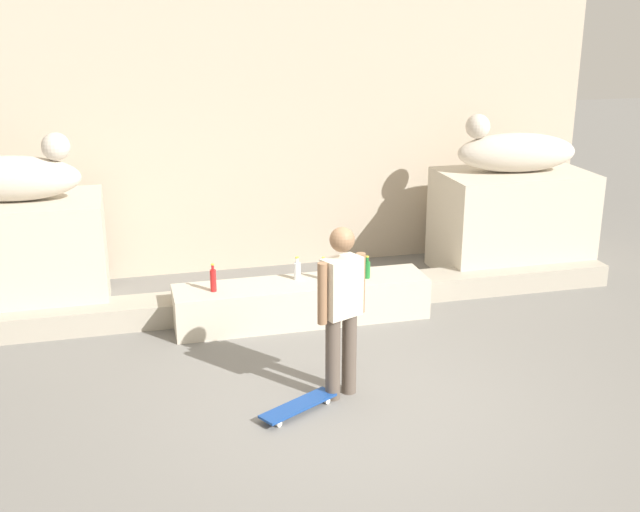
{
  "coord_description": "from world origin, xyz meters",
  "views": [
    {
      "loc": [
        -1.93,
        -6.18,
        3.62
      ],
      "look_at": [
        -0.02,
        1.24,
        1.1
      ],
      "focal_mm": 44.22,
      "sensor_mm": 36.0,
      "label": 1
    }
  ],
  "objects": [
    {
      "name": "facade_wall",
      "position": [
        0.0,
        4.51,
        2.91
      ],
      "size": [
        9.27,
        0.6,
        5.83
      ],
      "primitive_type": "cube",
      "color": "#BEAE96",
      "rests_on": "ground_plane"
    },
    {
      "name": "statue_reclining_left",
      "position": [
        -3.13,
        3.18,
        1.69
      ],
      "size": [
        1.66,
        0.79,
        0.78
      ],
      "rotation": [
        0.0,
        0.0,
        -0.15
      ],
      "color": "beige",
      "rests_on": "pedestal_left"
    },
    {
      "name": "bottle_clear",
      "position": [
        -0.03,
        2.28,
        0.59
      ],
      "size": [
        0.08,
        0.08,
        0.27
      ],
      "color": "silver",
      "rests_on": "ledge_block"
    },
    {
      "name": "bottle_green",
      "position": [
        0.77,
        2.12,
        0.59
      ],
      "size": [
        0.08,
        0.08,
        0.27
      ],
      "color": "#1E722D",
      "rests_on": "ledge_block"
    },
    {
      "name": "ground_plane",
      "position": [
        0.0,
        0.0,
        0.0
      ],
      "size": [
        40.0,
        40.0,
        0.0
      ],
      "primitive_type": "plane",
      "color": "slate"
    },
    {
      "name": "bottle_red",
      "position": [
        -1.03,
        2.13,
        0.62
      ],
      "size": [
        0.07,
        0.07,
        0.32
      ],
      "color": "red",
      "rests_on": "ledge_block"
    },
    {
      "name": "pedestal_left",
      "position": [
        -3.17,
        3.18,
        0.7
      ],
      "size": [
        1.98,
        1.22,
        1.4
      ],
      "primitive_type": "cube",
      "color": "beige",
      "rests_on": "ground_plane"
    },
    {
      "name": "pedestal_right",
      "position": [
        3.17,
        3.18,
        0.7
      ],
      "size": [
        1.98,
        1.22,
        1.4
      ],
      "primitive_type": "cube",
      "color": "beige",
      "rests_on": "ground_plane"
    },
    {
      "name": "skateboard",
      "position": [
        -0.52,
        0.08,
        0.06
      ],
      "size": [
        0.8,
        0.57,
        0.08
      ],
      "rotation": [
        0.0,
        0.0,
        3.66
      ],
      "color": "navy",
      "rests_on": "ground_plane"
    },
    {
      "name": "stair_step",
      "position": [
        0.0,
        2.55,
        0.14
      ],
      "size": [
        8.31,
        0.5,
        0.28
      ],
      "primitive_type": "cube",
      "color": "#A9A08F",
      "rests_on": "ground_plane"
    },
    {
      "name": "ledge_block",
      "position": [
        0.0,
        2.17,
        0.24
      ],
      "size": [
        2.96,
        0.64,
        0.48
      ],
      "primitive_type": "cube",
      "color": "beige",
      "rests_on": "ground_plane"
    },
    {
      "name": "bottle_blue",
      "position": [
        0.27,
        2.21,
        0.59
      ],
      "size": [
        0.07,
        0.07,
        0.27
      ],
      "color": "#194C99",
      "rests_on": "ledge_block"
    },
    {
      "name": "statue_reclining_right",
      "position": [
        3.13,
        3.19,
        1.69
      ],
      "size": [
        1.66,
        0.78,
        0.78
      ],
      "rotation": [
        0.0,
        0.0,
        3.0
      ],
      "color": "beige",
      "rests_on": "pedestal_right"
    },
    {
      "name": "skater",
      "position": [
        -0.06,
        0.3,
        0.92
      ],
      "size": [
        0.5,
        0.33,
        1.67
      ],
      "rotation": [
        0.0,
        0.0,
        3.55
      ],
      "color": "brown",
      "rests_on": "ground_plane"
    }
  ]
}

